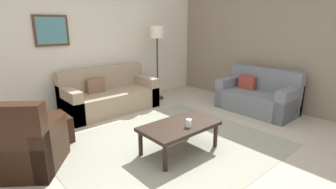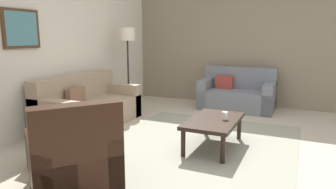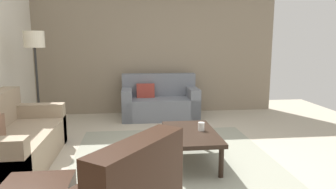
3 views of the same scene
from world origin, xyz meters
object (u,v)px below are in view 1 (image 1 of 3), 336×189
object	(u,v)px
couch_loveseat	(259,97)
lamp_standing	(157,40)
ottoman	(50,129)
coffee_table	(179,128)
couch_main	(108,96)
cup	(189,123)
armchair_leather	(22,149)
framed_artwork	(51,31)

from	to	relation	value
couch_loveseat	lamp_standing	distance (m)	2.57
ottoman	coffee_table	size ratio (longest dim) A/B	0.51
couch_main	cup	world-z (taller)	couch_main
armchair_leather	ottoman	distance (m)	0.83
couch_main	framed_artwork	xyz separation A→B (m)	(-0.86, 0.41, 1.35)
ottoman	framed_artwork	xyz separation A→B (m)	(0.57, 1.19, 1.44)
couch_main	coffee_table	distance (m)	2.32
couch_main	cup	size ratio (longest dim) A/B	17.68
couch_main	couch_loveseat	bearing A→B (deg)	-42.44
couch_main	armchair_leather	size ratio (longest dim) A/B	1.69
lamp_standing	framed_artwork	distance (m)	2.22
couch_main	lamp_standing	distance (m)	1.71
armchair_leather	cup	bearing A→B (deg)	-29.12
couch_loveseat	armchair_leather	xyz separation A→B (m)	(-4.26, 0.69, 0.00)
couch_main	armchair_leather	xyz separation A→B (m)	(-1.94, -1.44, 0.01)
cup	framed_artwork	size ratio (longest dim) A/B	0.17
armchair_leather	coffee_table	size ratio (longest dim) A/B	1.02
lamp_standing	ottoman	bearing A→B (deg)	-165.03
coffee_table	lamp_standing	xyz separation A→B (m)	(1.44, 2.27, 1.05)
couch_loveseat	cup	distance (m)	2.46
lamp_standing	framed_artwork	world-z (taller)	framed_artwork
armchair_leather	framed_artwork	world-z (taller)	framed_artwork
coffee_table	framed_artwork	distance (m)	3.10
couch_main	coffee_table	xyz separation A→B (m)	(-0.14, -2.32, 0.06)
coffee_table	framed_artwork	bearing A→B (deg)	104.81
couch_loveseat	ottoman	bearing A→B (deg)	160.24
couch_main	lamp_standing	world-z (taller)	lamp_standing
coffee_table	lamp_standing	world-z (taller)	lamp_standing
couch_main	cup	distance (m)	2.47
cup	lamp_standing	world-z (taller)	lamp_standing
couch_main	lamp_standing	bearing A→B (deg)	-2.02
couch_loveseat	lamp_standing	bearing A→B (deg)	116.22
couch_loveseat	lamp_standing	world-z (taller)	lamp_standing
lamp_standing	framed_artwork	xyz separation A→B (m)	(-2.16, 0.46, 0.24)
cup	lamp_standing	distance (m)	2.95
couch_loveseat	framed_artwork	xyz separation A→B (m)	(-3.19, 2.54, 1.34)
couch_loveseat	framed_artwork	size ratio (longest dim) A/B	2.46
ottoman	framed_artwork	size ratio (longest dim) A/B	0.90
armchair_leather	coffee_table	bearing A→B (deg)	-26.16
coffee_table	cup	size ratio (longest dim) A/B	10.23
lamp_standing	framed_artwork	size ratio (longest dim) A/B	2.76
cup	framed_artwork	bearing A→B (deg)	104.86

